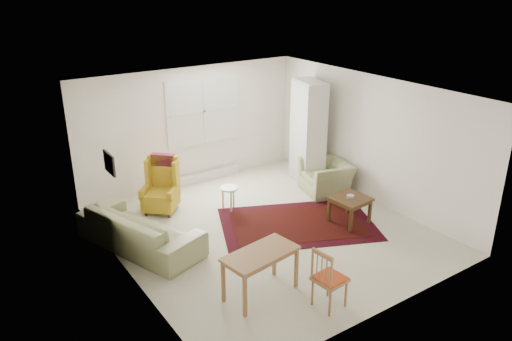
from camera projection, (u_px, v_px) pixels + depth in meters
room at (260, 161)px, 8.57m from camera, size 5.04×5.54×2.51m
rug at (298, 223)px, 9.08m from camera, size 3.22×2.73×0.03m
sofa at (139, 222)px, 8.17m from camera, size 1.57×2.42×0.91m
armchair at (326, 174)px, 10.32m from camera, size 1.13×1.22×0.79m
wingback_chair at (160, 186)px, 9.37m from camera, size 0.90×0.90×1.08m
coffee_table at (349, 210)px, 9.06m from camera, size 0.67×0.67×0.51m
stool at (229, 198)px, 9.56m from camera, size 0.44×0.44×0.47m
cabinet at (308, 132)px, 10.63m from camera, size 0.67×0.97×2.21m
desk at (261, 274)px, 6.98m from camera, size 1.14×0.69×0.68m
desk_chair at (330, 278)px, 6.69m from camera, size 0.43×0.43×0.90m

